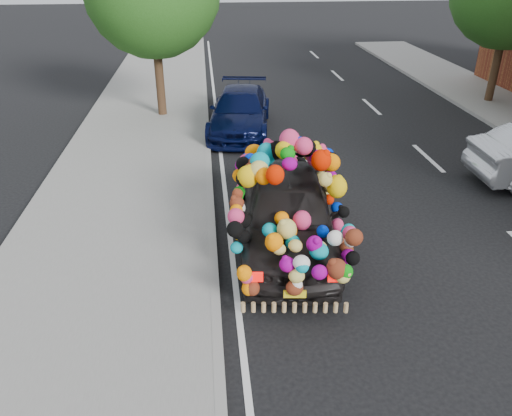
{
  "coord_description": "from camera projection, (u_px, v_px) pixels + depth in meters",
  "views": [
    {
      "loc": [
        -2.37,
        -7.1,
        5.05
      ],
      "look_at": [
        -1.56,
        0.61,
        1.02
      ],
      "focal_mm": 35.0,
      "sensor_mm": 36.0,
      "label": 1
    }
  ],
  "objects": [
    {
      "name": "sidewalk",
      "position": [
        98.0,
        283.0,
        8.39
      ],
      "size": [
        4.0,
        60.0,
        0.12
      ],
      "primitive_type": "cube",
      "color": "gray",
      "rests_on": "ground"
    },
    {
      "name": "plush_art_car",
      "position": [
        288.0,
        194.0,
        9.08
      ],
      "size": [
        2.56,
        4.68,
        2.11
      ],
      "rotation": [
        0.0,
        0.0,
        -0.11
      ],
      "color": "black",
      "rests_on": "ground"
    },
    {
      "name": "ground",
      "position": [
        347.0,
        271.0,
        8.81
      ],
      "size": [
        100.0,
        100.0,
        0.0
      ],
      "primitive_type": "plane",
      "color": "black",
      "rests_on": "ground"
    },
    {
      "name": "kerb",
      "position": [
        214.0,
        276.0,
        8.57
      ],
      "size": [
        0.15,
        60.0,
        0.13
      ],
      "primitive_type": "cube",
      "color": "gray",
      "rests_on": "ground"
    },
    {
      "name": "navy_sedan",
      "position": [
        240.0,
        111.0,
        15.31
      ],
      "size": [
        2.38,
        4.53,
        1.25
      ],
      "primitive_type": "imported",
      "rotation": [
        0.0,
        0.0,
        -0.15
      ],
      "color": "black",
      "rests_on": "ground"
    }
  ]
}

